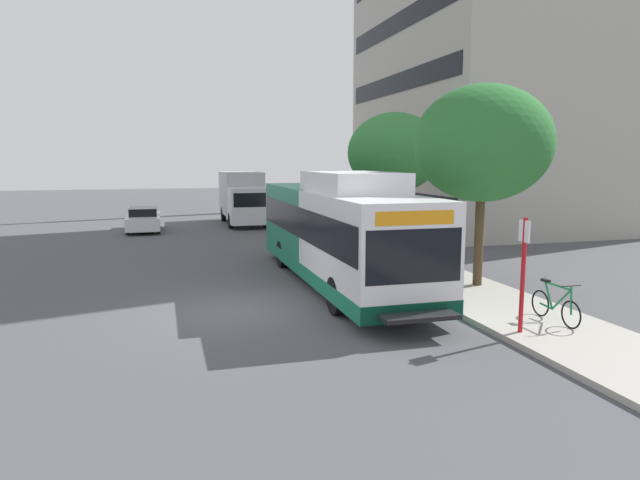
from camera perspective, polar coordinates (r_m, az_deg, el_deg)
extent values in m
plane|color=#4C4C51|center=(23.10, -11.22, -2.03)|extent=(120.00, 120.00, 0.00)
cube|color=#A8A399|center=(22.79, 7.03, -1.90)|extent=(3.00, 56.00, 0.14)
cube|color=white|center=(15.51, 4.95, -0.52)|extent=(2.54, 5.80, 2.73)
cube|color=#14724C|center=(20.99, -0.63, 1.76)|extent=(2.54, 5.80, 2.73)
cube|color=#14724C|center=(18.40, 1.73, -2.75)|extent=(2.57, 11.60, 0.44)
cube|color=black|center=(18.18, 1.75, 1.93)|extent=(2.58, 11.25, 0.96)
cube|color=black|center=(12.88, 9.44, -1.62)|extent=(2.34, 0.10, 1.24)
cube|color=orange|center=(12.75, 9.55, 2.23)|extent=(1.90, 0.08, 0.32)
cube|color=white|center=(16.71, 3.26, 5.85)|extent=(2.16, 4.06, 0.60)
cube|color=black|center=(12.82, 10.05, -7.64)|extent=(1.78, 0.60, 0.10)
cylinder|color=black|center=(14.73, 1.71, -5.65)|extent=(0.30, 1.00, 1.00)
cylinder|color=black|center=(15.54, 9.72, -5.04)|extent=(0.30, 1.00, 1.00)
cylinder|color=black|center=(21.17, -3.78, -1.44)|extent=(0.30, 1.00, 1.00)
cylinder|color=black|center=(21.74, 2.06, -1.18)|extent=(0.30, 1.00, 1.00)
cylinder|color=red|center=(13.40, 19.82, -3.40)|extent=(0.10, 0.10, 2.60)
cube|color=white|center=(13.23, 19.96, 0.84)|extent=(0.04, 0.36, 0.48)
torus|color=black|center=(14.29, 24.03, -6.92)|extent=(0.04, 0.66, 0.66)
torus|color=black|center=(15.12, 21.37, -5.97)|extent=(0.04, 0.66, 0.66)
cylinder|color=#19723F|center=(14.49, 23.21, -5.57)|extent=(0.05, 0.64, 0.64)
cylinder|color=#19723F|center=(14.83, 22.12, -5.21)|extent=(0.05, 0.34, 0.62)
cylinder|color=#19723F|center=(14.54, 22.91, -4.30)|extent=(0.05, 0.90, 0.05)
cylinder|color=#19723F|center=(14.95, 21.89, -6.21)|extent=(0.05, 0.45, 0.08)
cylinder|color=#19723F|center=(14.23, 24.05, -5.59)|extent=(0.05, 0.10, 0.67)
cylinder|color=black|center=(14.18, 24.06, -4.25)|extent=(0.52, 0.03, 0.03)
cube|color=black|center=(14.88, 21.84, -3.81)|extent=(0.12, 0.24, 0.06)
cylinder|color=#4C3823|center=(18.06, 15.75, -0.03)|extent=(0.28, 0.28, 2.81)
ellipsoid|color=#286B2D|center=(17.90, 16.12, 9.38)|extent=(4.14, 4.14, 3.52)
cylinder|color=#4C3823|center=(24.46, 7.39, 2.13)|extent=(0.28, 0.28, 2.69)
ellipsoid|color=#337A38|center=(24.34, 7.52, 8.76)|extent=(3.95, 3.95, 3.36)
cube|color=silver|center=(33.49, -17.40, 1.81)|extent=(1.80, 4.50, 0.70)
cube|color=black|center=(33.54, -17.43, 2.67)|extent=(1.48, 2.34, 0.56)
cylinder|color=black|center=(32.21, -18.87, 1.09)|extent=(0.20, 0.64, 0.64)
cylinder|color=black|center=(32.16, -16.02, 1.20)|extent=(0.20, 0.64, 0.64)
cylinder|color=black|center=(34.89, -18.63, 1.61)|extent=(0.20, 0.64, 0.64)
cylinder|color=black|center=(34.84, -16.01, 1.71)|extent=(0.20, 0.64, 0.64)
cube|color=silver|center=(33.25, -7.16, 3.46)|extent=(2.30, 2.00, 2.10)
cube|color=#B2B7BC|center=(36.67, -8.00, 4.73)|extent=(2.30, 5.00, 2.70)
cube|color=black|center=(32.26, -6.92, 4.03)|extent=(2.07, 0.08, 0.80)
cylinder|color=black|center=(33.63, -8.99, 1.95)|extent=(0.26, 0.92, 0.92)
cylinder|color=black|center=(33.93, -5.53, 2.06)|extent=(0.26, 0.92, 0.92)
cylinder|color=black|center=(37.73, -9.73, 2.59)|extent=(0.26, 0.92, 0.92)
cylinder|color=black|center=(37.99, -6.64, 2.69)|extent=(0.26, 0.92, 0.92)
cube|color=black|center=(36.66, 16.50, 4.13)|extent=(12.28, 14.59, 1.10)
cube|color=black|center=(36.60, 16.72, 9.39)|extent=(12.28, 14.59, 1.10)
cube|color=black|center=(36.85, 16.94, 14.62)|extent=(12.28, 14.59, 1.10)
cube|color=black|center=(37.41, 17.16, 19.74)|extent=(12.28, 14.59, 1.10)
cylinder|color=#B7B7BC|center=(48.92, 3.96, 7.47)|extent=(1.10, 1.10, 6.98)
cylinder|color=#B7B7BC|center=(49.34, 4.04, 15.59)|extent=(0.91, 0.91, 6.98)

